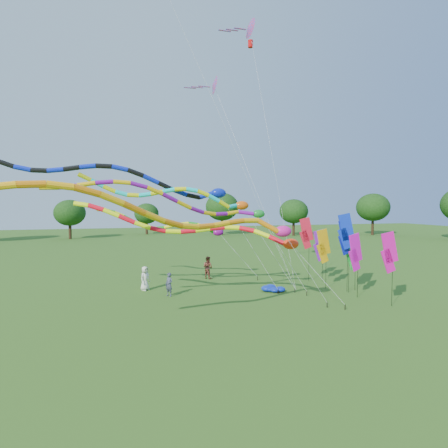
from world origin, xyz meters
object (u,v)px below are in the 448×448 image
object	(u,v)px
blue_nylon_heap	(274,288)
person_c	(208,267)
tube_kite_orange	(200,218)
person_b	(169,285)
person_a	(145,278)
tube_kite_red	(210,230)

from	to	relation	value
blue_nylon_heap	person_c	world-z (taller)	person_c
tube_kite_orange	blue_nylon_heap	bearing A→B (deg)	30.19
person_b	person_c	bearing A→B (deg)	104.27
person_b	person_a	bearing A→B (deg)	174.30
tube_kite_red	person_a	bearing A→B (deg)	142.46
tube_kite_red	blue_nylon_heap	xyz separation A→B (m)	(5.23, 2.54, -4.32)
tube_kite_orange	blue_nylon_heap	world-z (taller)	tube_kite_orange
person_b	blue_nylon_heap	bearing A→B (deg)	46.53
blue_nylon_heap	person_b	xyz separation A→B (m)	(-7.18, 0.65, 0.56)
person_a	person_b	bearing A→B (deg)	-102.39
tube_kite_red	tube_kite_orange	size ratio (longest dim) A/B	0.93
person_b	tube_kite_orange	bearing A→B (deg)	-35.16
tube_kite_orange	person_b	xyz separation A→B (m)	(-0.41, 7.54, -4.64)
blue_nylon_heap	person_b	world-z (taller)	person_b
tube_kite_red	person_c	distance (m)	9.20
tube_kite_red	blue_nylon_heap	world-z (taller)	tube_kite_red
tube_kite_red	tube_kite_orange	world-z (taller)	tube_kite_orange
tube_kite_red	person_b	size ratio (longest dim) A/B	9.41
person_b	tube_kite_red	bearing A→B (deg)	-6.80
blue_nylon_heap	person_c	bearing A→B (deg)	120.30
tube_kite_red	blue_nylon_heap	size ratio (longest dim) A/B	9.31
blue_nylon_heap	tube_kite_red	bearing A→B (deg)	-154.06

